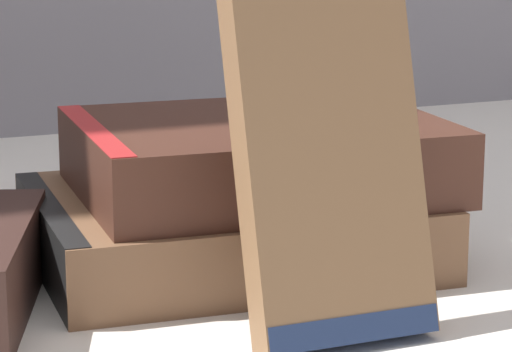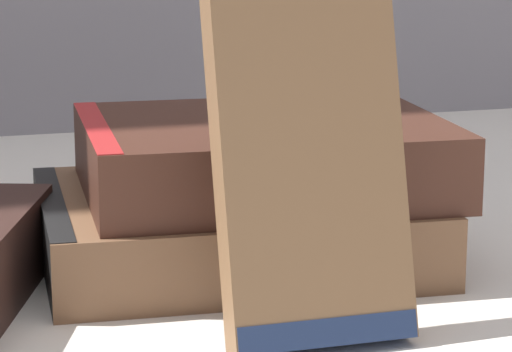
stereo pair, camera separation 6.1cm
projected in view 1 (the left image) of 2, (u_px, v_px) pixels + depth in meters
name	position (u px, v px, depth m)	size (l,w,h in m)	color
ground_plane	(210.00, 306.00, 0.57)	(3.00, 3.00, 0.00)	silver
book_flat_bottom	(218.00, 228.00, 0.64)	(0.21, 0.17, 0.04)	brown
book_flat_top	(249.00, 156.00, 0.63)	(0.20, 0.16, 0.04)	#422319
book_leaning_front	(330.00, 175.00, 0.52)	(0.08, 0.06, 0.15)	brown
pocket_watch	(330.00, 116.00, 0.62)	(0.05, 0.05, 0.01)	silver
reading_glasses	(9.00, 200.00, 0.77)	(0.11, 0.05, 0.00)	#4C3828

